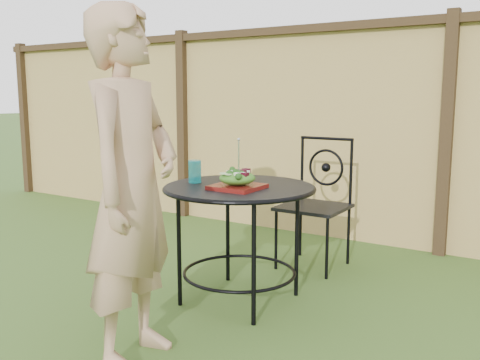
{
  "coord_description": "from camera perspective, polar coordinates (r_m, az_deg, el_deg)",
  "views": [
    {
      "loc": [
        2.18,
        -2.19,
        1.27
      ],
      "look_at": [
        0.44,
        0.53,
        0.75
      ],
      "focal_mm": 40.0,
      "sensor_mm": 36.0,
      "label": 1
    }
  ],
  "objects": [
    {
      "name": "ground",
      "position": [
        3.34,
        -11.62,
        -13.4
      ],
      "size": [
        60.0,
        60.0,
        0.0
      ],
      "primitive_type": "plane",
      "color": "#254817",
      "rests_on": "ground"
    },
    {
      "name": "fence",
      "position": [
        4.91,
        6.2,
        5.34
      ],
      "size": [
        8.0,
        0.12,
        1.9
      ],
      "color": "#D3B768",
      "rests_on": "ground"
    },
    {
      "name": "patio_table",
      "position": [
        3.24,
        -0.07,
        -3.03
      ],
      "size": [
        0.92,
        0.92,
        0.72
      ],
      "color": "black",
      "rests_on": "ground"
    },
    {
      "name": "patio_chair",
      "position": [
        4.0,
        8.2,
        -2.0
      ],
      "size": [
        0.46,
        0.46,
        0.95
      ],
      "color": "black",
      "rests_on": "ground"
    },
    {
      "name": "diner",
      "position": [
        2.53,
        -11.47,
        -0.89
      ],
      "size": [
        0.54,
        0.69,
        1.68
      ],
      "primitive_type": "imported",
      "rotation": [
        0.0,
        0.0,
        1.82
      ],
      "color": "tan",
      "rests_on": "ground"
    },
    {
      "name": "salad_plate",
      "position": [
        3.11,
        -0.29,
        -0.74
      ],
      "size": [
        0.27,
        0.27,
        0.02
      ],
      "primitive_type": "cube",
      "color": "#510B0C",
      "rests_on": "patio_table"
    },
    {
      "name": "salad",
      "position": [
        3.1,
        -0.29,
        0.21
      ],
      "size": [
        0.21,
        0.21,
        0.08
      ],
      "primitive_type": "ellipsoid",
      "color": "#235614",
      "rests_on": "salad_plate"
    },
    {
      "name": "fork",
      "position": [
        3.08,
        -0.13,
        2.58
      ],
      "size": [
        0.01,
        0.01,
        0.18
      ],
      "primitive_type": "cylinder",
      "color": "silver",
      "rests_on": "salad"
    },
    {
      "name": "drinking_glass",
      "position": [
        3.34,
        -4.84,
        0.91
      ],
      "size": [
        0.08,
        0.08,
        0.14
      ],
      "primitive_type": "cylinder",
      "color": "#0D98A0",
      "rests_on": "patio_table"
    }
  ]
}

